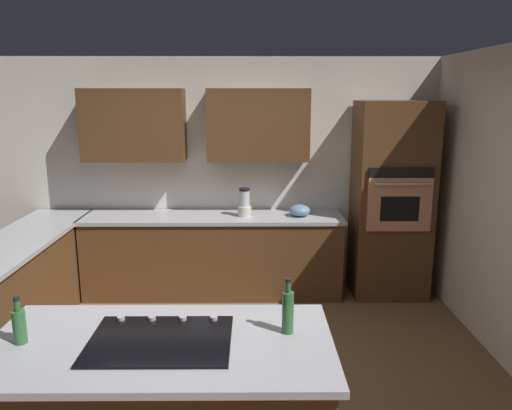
# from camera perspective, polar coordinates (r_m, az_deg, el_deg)

# --- Properties ---
(ground_plane) EXTENTS (14.00, 14.00, 0.00)m
(ground_plane) POSITION_cam_1_polar(r_m,az_deg,el_deg) (4.19, -5.27, -19.09)
(ground_plane) COLOR brown
(wall_back) EXTENTS (6.00, 0.44, 2.60)m
(wall_back) POSITION_cam_1_polar(r_m,az_deg,el_deg) (5.65, -4.60, 5.05)
(wall_back) COLOR white
(wall_back) RESTS_ON ground
(lower_cabinets_back) EXTENTS (2.80, 0.60, 0.86)m
(lower_cabinets_back) POSITION_cam_1_polar(r_m,az_deg,el_deg) (5.57, -4.92, -5.90)
(lower_cabinets_back) COLOR brown
(lower_cabinets_back) RESTS_ON ground
(countertop_back) EXTENTS (2.84, 0.64, 0.04)m
(countertop_back) POSITION_cam_1_polar(r_m,az_deg,el_deg) (5.45, -5.00, -1.40)
(countertop_back) COLOR #B2B2B7
(countertop_back) RESTS_ON lower_cabinets_back
(lower_cabinets_side) EXTENTS (0.60, 2.90, 0.86)m
(lower_cabinets_side) POSITION_cam_1_polar(r_m,az_deg,el_deg) (4.96, -26.59, -9.66)
(lower_cabinets_side) COLOR brown
(lower_cabinets_side) RESTS_ON ground
(countertop_side) EXTENTS (0.64, 2.94, 0.04)m
(countertop_side) POSITION_cam_1_polar(r_m,az_deg,el_deg) (4.81, -27.11, -4.68)
(countertop_side) COLOR #B2B2B7
(countertop_side) RESTS_ON lower_cabinets_side
(island_top) EXTENTS (1.86, 0.94, 0.04)m
(island_top) POSITION_cam_1_polar(r_m,az_deg,el_deg) (2.82, -10.93, -15.51)
(island_top) COLOR #B2B2B7
(island_top) RESTS_ON island_base
(wall_oven) EXTENTS (0.80, 0.66, 2.13)m
(wall_oven) POSITION_cam_1_polar(r_m,az_deg,el_deg) (5.59, 15.30, 0.52)
(wall_oven) COLOR brown
(wall_oven) RESTS_ON ground
(cooktop) EXTENTS (0.76, 0.56, 0.03)m
(cooktop) POSITION_cam_1_polar(r_m,az_deg,el_deg) (2.81, -10.93, -14.96)
(cooktop) COLOR black
(cooktop) RESTS_ON island_top
(blender) EXTENTS (0.15, 0.15, 0.31)m
(blender) POSITION_cam_1_polar(r_m,az_deg,el_deg) (5.36, -1.33, 0.09)
(blender) COLOR beige
(blender) RESTS_ON countertop_back
(mixing_bowl) EXTENTS (0.23, 0.23, 0.13)m
(mixing_bowl) POSITION_cam_1_polar(r_m,az_deg,el_deg) (5.40, 5.05, -0.62)
(mixing_bowl) COLOR #668CB2
(mixing_bowl) RESTS_ON countertop_back
(oil_bottle) EXTENTS (0.07, 0.07, 0.26)m
(oil_bottle) POSITION_cam_1_polar(r_m,az_deg,el_deg) (2.98, -25.59, -12.36)
(oil_bottle) COLOR #336B38
(oil_bottle) RESTS_ON island_top
(second_bottle) EXTENTS (0.07, 0.07, 0.32)m
(second_bottle) POSITION_cam_1_polar(r_m,az_deg,el_deg) (2.80, 3.69, -12.05)
(second_bottle) COLOR #336B38
(second_bottle) RESTS_ON island_top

